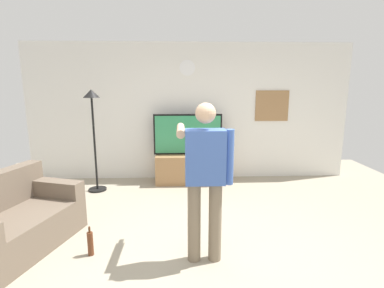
% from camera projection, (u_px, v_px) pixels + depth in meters
% --- Properties ---
extents(ground_plane, '(8.40, 8.40, 0.00)m').
position_uv_depth(ground_plane, '(197.00, 257.00, 3.31)').
color(ground_plane, '#9E937F').
extents(back_wall, '(6.40, 0.10, 2.70)m').
position_uv_depth(back_wall, '(189.00, 112.00, 5.93)').
color(back_wall, silver).
rests_on(back_wall, ground_plane).
extents(tv_stand, '(1.25, 0.55, 0.56)m').
position_uv_depth(tv_stand, '(188.00, 168.00, 5.80)').
color(tv_stand, '#997047').
rests_on(tv_stand, ground_plane).
extents(television, '(1.32, 0.07, 0.78)m').
position_uv_depth(television, '(188.00, 134.00, 5.71)').
color(television, black).
rests_on(television, tv_stand).
extents(wall_clock, '(0.30, 0.03, 0.30)m').
position_uv_depth(wall_clock, '(187.00, 68.00, 5.70)').
color(wall_clock, white).
extents(framed_picture, '(0.67, 0.04, 0.61)m').
position_uv_depth(framed_picture, '(272.00, 106.00, 5.91)').
color(framed_picture, '#997047').
extents(floor_lamp, '(0.32, 0.32, 1.81)m').
position_uv_depth(floor_lamp, '(93.00, 119.00, 5.14)').
color(floor_lamp, black).
rests_on(floor_lamp, ground_plane).
extents(person_standing_nearer_lamp, '(0.59, 0.78, 1.72)m').
position_uv_depth(person_standing_nearer_lamp, '(205.00, 174.00, 3.08)').
color(person_standing_nearer_lamp, '#7A6B56').
rests_on(person_standing_nearer_lamp, ground_plane).
extents(side_couch, '(1.24, 1.64, 0.87)m').
position_uv_depth(side_couch, '(12.00, 222.00, 3.43)').
color(side_couch, '#6B5B4C').
rests_on(side_couch, ground_plane).
extents(beverage_bottle, '(0.07, 0.07, 0.34)m').
position_uv_depth(beverage_bottle, '(90.00, 243.00, 3.32)').
color(beverage_bottle, '#592D19').
rests_on(beverage_bottle, ground_plane).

